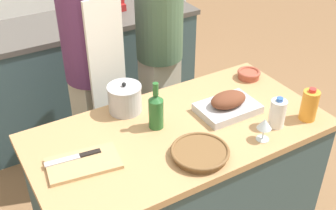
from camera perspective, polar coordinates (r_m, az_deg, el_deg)
kitchen_island at (r=2.47m, az=1.44°, el=-11.24°), size 1.56×0.79×0.86m
back_counter at (r=3.57m, az=-11.52°, el=4.23°), size 1.92×0.60×0.93m
roasting_pan at (r=2.31m, az=8.14°, el=0.01°), size 0.33×0.23×0.12m
wicker_basket at (r=2.01m, az=4.35°, el=-6.43°), size 0.28×0.28×0.04m
cutting_board at (r=2.00m, az=-11.36°, el=-7.74°), size 0.36×0.24×0.02m
stock_pot at (r=2.30m, az=-5.87°, el=0.89°), size 0.19×0.19×0.18m
mixing_bowl at (r=2.67m, az=10.89°, el=4.14°), size 0.14×0.14×0.05m
juice_jug at (r=2.34m, az=18.60°, el=-0.02°), size 0.09×0.09×0.19m
milk_jug at (r=2.24m, az=14.62°, el=-1.08°), size 0.08×0.08×0.17m
wine_bottle_green at (r=2.15m, az=-1.63°, el=-0.69°), size 0.08×0.08×0.26m
wine_glass_left at (r=2.12m, az=12.95°, el=-2.61°), size 0.07×0.07×0.12m
knife_chef at (r=2.03m, az=-12.48°, el=-6.90°), size 0.27×0.06×0.01m
condiment_bottle_short at (r=3.28m, az=-8.00°, el=12.11°), size 0.05×0.05×0.14m
condiment_bottle_extra at (r=3.21m, az=-10.73°, el=11.97°), size 0.06×0.06×0.20m
person_cook_aproned at (r=2.72m, az=-10.34°, el=6.02°), size 0.35×0.37×1.69m
person_cook_guest at (r=2.90m, az=-1.17°, el=8.93°), size 0.32×0.32×1.73m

